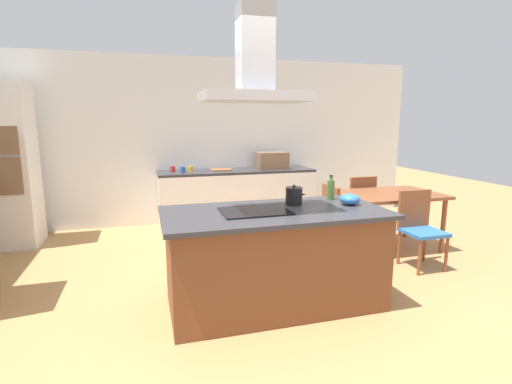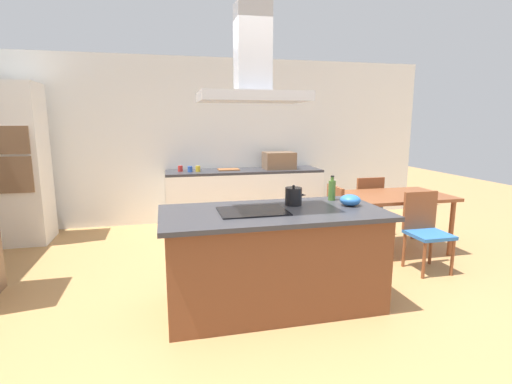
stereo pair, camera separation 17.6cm
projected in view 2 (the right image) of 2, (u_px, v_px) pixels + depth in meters
name	position (u px, v px, depth m)	size (l,w,h in m)	color
ground	(241.00, 252.00, 5.04)	(16.00, 16.00, 0.00)	tan
wall_back	(220.00, 141.00, 6.47)	(7.20, 0.10, 2.70)	white
kitchen_island	(273.00, 258.00, 3.52)	(2.01, 0.98, 0.90)	brown
cooktop	(253.00, 211.00, 3.40)	(0.60, 0.44, 0.01)	black
tea_kettle	(294.00, 196.00, 3.66)	(0.21, 0.16, 0.19)	black
olive_oil_bottle	(332.00, 190.00, 3.88)	(0.07, 0.07, 0.25)	#47722D
mixing_bowl	(350.00, 200.00, 3.64)	(0.19, 0.19, 0.11)	#2D6BB7
back_counter	(245.00, 197.00, 6.36)	(2.53, 0.62, 0.90)	white
countertop_microwave	(279.00, 161.00, 6.38)	(0.50, 0.38, 0.28)	brown
coffee_mug_red	(180.00, 169.00, 6.08)	(0.08, 0.08, 0.09)	red
coffee_mug_blue	(190.00, 169.00, 6.01)	(0.08, 0.08, 0.09)	#2D56B2
coffee_mug_yellow	(198.00, 169.00, 6.06)	(0.08, 0.08, 0.09)	gold
cutting_board	(229.00, 169.00, 6.26)	(0.34, 0.24, 0.02)	#995B33
wall_oven_stack	(17.00, 164.00, 5.27)	(0.70, 0.66, 2.20)	white
dining_table	(392.00, 201.00, 5.00)	(1.40, 0.90, 0.75)	brown
chair_facing_island	(425.00, 226.00, 4.39)	(0.42, 0.42, 0.89)	#2D6BB7
chair_at_left_end	(327.00, 217.00, 4.82)	(0.42, 0.42, 0.89)	#2D6BB7
chair_facing_back_wall	(366.00, 202.00, 5.66)	(0.42, 0.42, 0.89)	#2D6BB7
range_hood	(253.00, 71.00, 3.18)	(0.90, 0.55, 0.78)	#ADADB2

